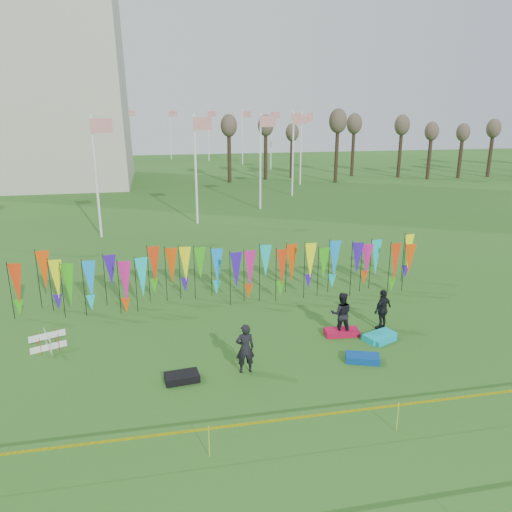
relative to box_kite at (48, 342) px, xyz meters
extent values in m
plane|color=#245217|center=(7.15, -4.34, -0.36)|extent=(160.00, 160.00, 0.00)
cylinder|color=white|center=(21.15, 43.66, 3.64)|extent=(0.16, 0.16, 8.00)
plane|color=#B51317|center=(21.75, 43.66, 6.94)|extent=(1.40, 0.00, 1.40)
cylinder|color=white|center=(20.19, 50.91, 3.64)|extent=(0.16, 0.16, 8.00)
plane|color=#B51317|center=(20.79, 50.91, 6.94)|extent=(1.40, 0.00, 1.40)
cylinder|color=white|center=(17.39, 57.66, 3.64)|extent=(0.16, 0.16, 8.00)
plane|color=#B51317|center=(17.99, 57.66, 6.94)|extent=(1.40, 0.00, 1.40)
cylinder|color=white|center=(12.95, 63.46, 3.64)|extent=(0.16, 0.16, 8.00)
plane|color=#B51317|center=(13.55, 63.46, 6.94)|extent=(1.40, 0.00, 1.40)
cylinder|color=white|center=(7.15, 67.91, 3.64)|extent=(0.16, 0.16, 8.00)
plane|color=#B51317|center=(7.75, 67.91, 6.94)|extent=(1.40, 0.00, 1.40)
cylinder|color=white|center=(0.39, 70.71, 3.64)|extent=(0.16, 0.16, 8.00)
plane|color=#B51317|center=(0.99, 70.71, 6.94)|extent=(1.40, 0.00, 1.40)
cylinder|color=white|center=(-6.85, 71.66, 3.64)|extent=(0.16, 0.16, 8.00)
plane|color=#B51317|center=(-6.25, 71.66, 6.94)|extent=(1.40, 0.00, 1.40)
cylinder|color=white|center=(-14.10, 70.71, 3.64)|extent=(0.16, 0.16, 8.00)
plane|color=#B51317|center=(-13.50, 70.71, 6.94)|extent=(1.40, 0.00, 1.40)
cylinder|color=white|center=(0.39, 16.62, 3.64)|extent=(0.16, 0.16, 8.00)
plane|color=#B51317|center=(0.99, 16.62, 6.94)|extent=(1.40, 0.00, 1.40)
cylinder|color=white|center=(7.15, 19.41, 3.64)|extent=(0.16, 0.16, 8.00)
plane|color=#B51317|center=(7.75, 19.41, 6.94)|extent=(1.40, 0.00, 1.40)
cylinder|color=white|center=(12.95, 23.86, 3.64)|extent=(0.16, 0.16, 8.00)
plane|color=#B51317|center=(13.55, 23.86, 6.94)|extent=(1.40, 0.00, 1.40)
cylinder|color=white|center=(17.39, 29.66, 3.64)|extent=(0.16, 0.16, 8.00)
plane|color=#B51317|center=(17.99, 29.66, 6.94)|extent=(1.40, 0.00, 1.40)
cylinder|color=white|center=(20.19, 36.41, 3.64)|extent=(0.16, 0.16, 8.00)
plane|color=#B51317|center=(20.79, 36.41, 6.94)|extent=(1.40, 0.00, 1.40)
cylinder|color=black|center=(-1.85, 3.65, 0.88)|extent=(0.03, 0.03, 2.47)
cone|color=red|center=(-1.57, 3.65, 1.23)|extent=(0.64, 0.64, 1.60)
cylinder|color=black|center=(-1.16, 3.65, 0.88)|extent=(0.03, 0.03, 2.47)
cone|color=#E74307|center=(-0.88, 3.65, 1.23)|extent=(0.64, 0.64, 1.60)
cylinder|color=black|center=(-0.47, 3.65, 0.88)|extent=(0.03, 0.03, 2.47)
cone|color=#FFFA0D|center=(-0.19, 3.65, 1.23)|extent=(0.64, 0.64, 1.60)
cylinder|color=black|center=(0.22, 3.65, 0.88)|extent=(0.03, 0.03, 2.47)
cone|color=#2DAC13|center=(0.50, 3.65, 1.23)|extent=(0.64, 0.64, 1.60)
cylinder|color=black|center=(0.92, 3.65, 0.88)|extent=(0.03, 0.03, 2.47)
cone|color=#0E8CF5|center=(1.20, 3.65, 1.23)|extent=(0.64, 0.64, 1.60)
cylinder|color=black|center=(1.61, 3.65, 0.88)|extent=(0.03, 0.03, 2.47)
cone|color=#3412A5|center=(1.89, 3.65, 1.23)|extent=(0.64, 0.64, 1.60)
cylinder|color=black|center=(2.30, 3.65, 0.88)|extent=(0.03, 0.03, 2.47)
cone|color=#C9167B|center=(2.58, 3.65, 1.23)|extent=(0.64, 0.64, 1.60)
cylinder|color=black|center=(2.99, 3.65, 0.88)|extent=(0.03, 0.03, 2.47)
cone|color=#0DC2C3|center=(3.27, 3.65, 1.23)|extent=(0.64, 0.64, 1.60)
cylinder|color=black|center=(3.68, 3.65, 0.88)|extent=(0.03, 0.03, 2.47)
cone|color=red|center=(3.96, 3.65, 1.23)|extent=(0.64, 0.64, 1.60)
cylinder|color=black|center=(4.38, 3.65, 0.88)|extent=(0.03, 0.03, 2.47)
cone|color=#E74307|center=(4.66, 3.65, 1.23)|extent=(0.64, 0.64, 1.60)
cylinder|color=black|center=(5.07, 3.65, 0.88)|extent=(0.03, 0.03, 2.47)
cone|color=#FFFA0D|center=(5.35, 3.65, 1.23)|extent=(0.64, 0.64, 1.60)
cylinder|color=black|center=(5.76, 3.65, 0.88)|extent=(0.03, 0.03, 2.47)
cone|color=#2DAC13|center=(6.04, 3.65, 1.23)|extent=(0.64, 0.64, 1.60)
cylinder|color=black|center=(6.45, 3.65, 0.88)|extent=(0.03, 0.03, 2.47)
cone|color=#0E8CF5|center=(6.73, 3.65, 1.23)|extent=(0.64, 0.64, 1.60)
cylinder|color=black|center=(7.15, 3.65, 0.88)|extent=(0.03, 0.03, 2.47)
cone|color=#3412A5|center=(7.43, 3.65, 1.23)|extent=(0.64, 0.64, 1.60)
cylinder|color=black|center=(7.84, 3.65, 0.88)|extent=(0.03, 0.03, 2.47)
cone|color=#C9167B|center=(8.12, 3.65, 1.23)|extent=(0.64, 0.64, 1.60)
cylinder|color=black|center=(8.53, 3.65, 0.88)|extent=(0.03, 0.03, 2.47)
cone|color=#0DC2C3|center=(8.81, 3.65, 1.23)|extent=(0.64, 0.64, 1.60)
cylinder|color=black|center=(9.22, 3.65, 0.88)|extent=(0.03, 0.03, 2.47)
cone|color=red|center=(9.50, 3.65, 1.23)|extent=(0.64, 0.64, 1.60)
cylinder|color=black|center=(9.92, 3.65, 0.88)|extent=(0.03, 0.03, 2.47)
cone|color=#E74307|center=(10.20, 3.65, 1.23)|extent=(0.64, 0.64, 1.60)
cylinder|color=black|center=(10.61, 3.65, 0.88)|extent=(0.03, 0.03, 2.47)
cone|color=#FFFA0D|center=(10.89, 3.65, 1.23)|extent=(0.64, 0.64, 1.60)
cylinder|color=black|center=(11.30, 3.65, 0.88)|extent=(0.03, 0.03, 2.47)
cone|color=#2DAC13|center=(11.58, 3.65, 1.23)|extent=(0.64, 0.64, 1.60)
cylinder|color=black|center=(11.99, 3.65, 0.88)|extent=(0.03, 0.03, 2.47)
cone|color=#0E8CF5|center=(12.27, 3.65, 1.23)|extent=(0.64, 0.64, 1.60)
cylinder|color=black|center=(12.68, 3.65, 0.88)|extent=(0.03, 0.03, 2.47)
cone|color=#3412A5|center=(12.96, 3.65, 1.23)|extent=(0.64, 0.64, 1.60)
cylinder|color=black|center=(13.38, 3.65, 0.88)|extent=(0.03, 0.03, 2.47)
cone|color=#C9167B|center=(13.66, 3.65, 1.23)|extent=(0.64, 0.64, 1.60)
cylinder|color=black|center=(14.07, 3.65, 0.88)|extent=(0.03, 0.03, 2.47)
cone|color=#0DC2C3|center=(14.35, 3.65, 1.23)|extent=(0.64, 0.64, 1.60)
cylinder|color=black|center=(14.76, 3.65, 0.88)|extent=(0.03, 0.03, 2.47)
cone|color=red|center=(15.04, 3.65, 1.23)|extent=(0.64, 0.64, 1.60)
cylinder|color=black|center=(15.45, 3.65, 0.88)|extent=(0.03, 0.03, 2.47)
cone|color=#E74307|center=(15.73, 3.65, 1.23)|extent=(0.64, 0.64, 1.60)
cylinder|color=black|center=(16.15, 3.65, 0.88)|extent=(0.03, 0.03, 2.47)
cone|color=#FFFA0D|center=(16.43, 3.65, 1.23)|extent=(0.64, 0.64, 1.60)
cube|color=#F0E705|center=(7.15, -6.88, 0.46)|extent=(26.00, 0.01, 0.08)
cylinder|color=gold|center=(5.15, -6.88, 0.09)|extent=(0.02, 0.02, 0.90)
cylinder|color=gold|center=(10.15, -6.88, 0.09)|extent=(0.02, 0.02, 0.90)
cylinder|color=#34241A|center=(13.15, 39.66, 2.84)|extent=(0.44, 0.44, 6.40)
ellipsoid|color=brown|center=(13.15, 39.66, 6.20)|extent=(1.92, 1.92, 2.56)
cylinder|color=#34241A|center=(17.15, 39.66, 2.84)|extent=(0.44, 0.44, 6.40)
ellipsoid|color=brown|center=(17.15, 39.66, 6.20)|extent=(1.92, 1.92, 2.56)
cylinder|color=#34241A|center=(21.15, 39.66, 2.84)|extent=(0.44, 0.44, 6.40)
ellipsoid|color=brown|center=(21.15, 39.66, 6.20)|extent=(1.92, 1.92, 2.56)
cylinder|color=#34241A|center=(25.15, 39.66, 2.84)|extent=(0.44, 0.44, 6.40)
ellipsoid|color=brown|center=(25.15, 39.66, 6.20)|extent=(1.92, 1.92, 2.56)
cylinder|color=#34241A|center=(29.15, 39.66, 2.84)|extent=(0.44, 0.44, 6.40)
ellipsoid|color=brown|center=(29.15, 39.66, 6.20)|extent=(1.92, 1.92, 2.56)
cylinder|color=#34241A|center=(33.15, 39.66, 2.84)|extent=(0.44, 0.44, 6.40)
ellipsoid|color=brown|center=(33.15, 39.66, 6.20)|extent=(1.92, 1.92, 2.56)
cylinder|color=#34241A|center=(37.15, 39.66, 2.84)|extent=(0.44, 0.44, 6.40)
ellipsoid|color=brown|center=(37.15, 39.66, 6.20)|extent=(1.92, 1.92, 2.56)
cylinder|color=#34241A|center=(41.15, 39.66, 2.84)|extent=(0.44, 0.44, 6.40)
ellipsoid|color=brown|center=(41.15, 39.66, 6.20)|extent=(1.92, 1.92, 2.56)
cylinder|color=#34241A|center=(45.15, 39.66, 2.84)|extent=(0.44, 0.44, 6.40)
ellipsoid|color=brown|center=(45.15, 39.66, 6.20)|extent=(1.92, 1.92, 2.56)
cylinder|color=#34241A|center=(49.15, 39.66, 2.84)|extent=(0.44, 0.44, 6.40)
cylinder|color=#B60D11|center=(-0.31, -0.31, 0.00)|extent=(0.02, 0.02, 0.71)
cylinder|color=#B60D11|center=(0.31, -0.31, 0.00)|extent=(0.02, 0.02, 0.71)
cylinder|color=#B60D11|center=(-0.31, 0.31, 0.00)|extent=(0.02, 0.02, 0.71)
cylinder|color=#B60D11|center=(0.31, 0.31, 0.00)|extent=(0.02, 0.02, 0.71)
imported|color=black|center=(6.73, -2.91, 0.50)|extent=(0.63, 0.47, 1.72)
imported|color=black|center=(10.88, -0.83, 0.50)|extent=(0.94, 0.71, 1.72)
imported|color=black|center=(12.65, -0.71, 0.47)|extent=(1.12, 0.96, 1.66)
cube|color=#0DB9C5|center=(12.16, -1.57, -0.23)|extent=(1.40, 1.04, 0.25)
cube|color=#093F95|center=(10.86, -3.03, -0.24)|extent=(1.28, 0.95, 0.24)
cube|color=#BE0C37|center=(10.89, -0.92, -0.24)|extent=(1.34, 0.69, 0.24)
cube|color=black|center=(4.62, -3.07, -0.23)|extent=(1.15, 0.74, 0.25)
cube|color=#0DAFC2|center=(12.22, -1.79, -0.26)|extent=(1.13, 0.87, 0.20)
camera|label=1|loc=(4.11, -17.54, 8.18)|focal=35.00mm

